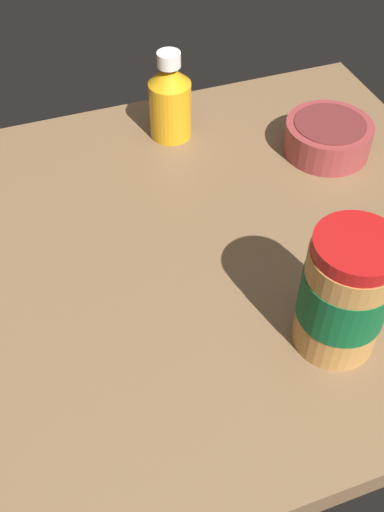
# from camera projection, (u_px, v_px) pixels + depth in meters

# --- Properties ---
(ground_plane) EXTENTS (0.89, 0.70, 0.04)m
(ground_plane) POSITION_uv_depth(u_px,v_px,m) (170.00, 262.00, 0.79)
(ground_plane) COLOR brown
(peanut_butter_jar) EXTENTS (0.09, 0.09, 0.16)m
(peanut_butter_jar) POSITION_uv_depth(u_px,v_px,m) (344.00, 294.00, 0.63)
(peanut_butter_jar) COLOR #BF8442
(peanut_butter_jar) RESTS_ON ground_plane
(honey_bottle) EXTENTS (0.06, 0.06, 0.14)m
(honey_bottle) POSITION_uv_depth(u_px,v_px,m) (170.00, 100.00, 0.90)
(honey_bottle) COLOR orange
(honey_bottle) RESTS_ON ground_plane
(small_bowl) EXTENTS (0.13, 0.13, 0.05)m
(small_bowl) POSITION_uv_depth(u_px,v_px,m) (328.00, 137.00, 0.90)
(small_bowl) COLOR #993838
(small_bowl) RESTS_ON ground_plane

